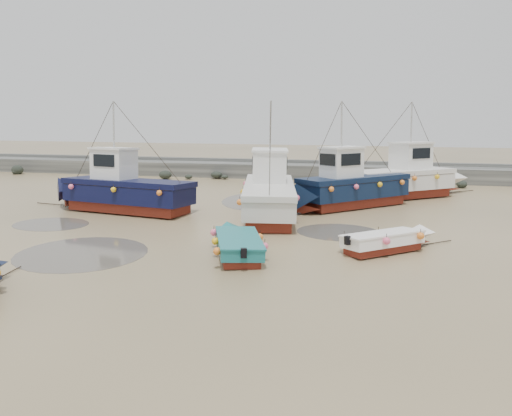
# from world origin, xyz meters

# --- Properties ---
(ground) EXTENTS (120.00, 120.00, 0.00)m
(ground) POSITION_xyz_m (0.00, 0.00, 0.00)
(ground) COLOR #9F885F
(ground) RESTS_ON ground
(seawall) EXTENTS (60.00, 4.92, 1.50)m
(seawall) POSITION_xyz_m (0.05, 21.99, 0.63)
(seawall) COLOR slate
(seawall) RESTS_ON ground
(puddle_a) EXTENTS (5.38, 5.38, 0.01)m
(puddle_a) POSITION_xyz_m (-4.49, -1.65, 0.00)
(puddle_a) COLOR #534D44
(puddle_a) RESTS_ON ground
(puddle_b) EXTENTS (4.08, 4.08, 0.01)m
(puddle_b) POSITION_xyz_m (5.74, 4.07, 0.00)
(puddle_b) COLOR #534D44
(puddle_b) RESTS_ON ground
(puddle_c) EXTENTS (3.96, 3.96, 0.01)m
(puddle_c) POSITION_xyz_m (-8.84, 2.78, 0.00)
(puddle_c) COLOR #534D44
(puddle_c) RESTS_ON ground
(puddle_d) EXTENTS (5.72, 5.72, 0.01)m
(puddle_d) POSITION_xyz_m (0.86, 11.41, 0.00)
(puddle_d) COLOR #534D44
(puddle_d) RESTS_ON ground
(dinghy_2) EXTENTS (2.97, 5.83, 1.43)m
(dinghy_2) POSITION_xyz_m (1.82, -0.50, 0.55)
(dinghy_2) COLOR maroon
(dinghy_2) RESTS_ON ground
(dinghy_3) EXTENTS (4.88, 4.02, 1.43)m
(dinghy_3) POSITION_xyz_m (7.93, 1.18, 0.55)
(dinghy_3) COLOR maroon
(dinghy_3) RESTS_ON ground
(cabin_boat_0) EXTENTS (10.63, 4.14, 6.22)m
(cabin_boat_0) POSITION_xyz_m (-6.86, 6.54, 1.32)
(cabin_boat_0) COLOR maroon
(cabin_boat_0) RESTS_ON ground
(cabin_boat_1) EXTENTS (4.10, 10.90, 6.22)m
(cabin_boat_1) POSITION_xyz_m (1.76, 7.09, 1.32)
(cabin_boat_1) COLOR maroon
(cabin_boat_1) RESTS_ON ground
(cabin_boat_2) EXTENTS (8.35, 7.42, 6.22)m
(cabin_boat_2) POSITION_xyz_m (5.85, 10.17, 1.35)
(cabin_boat_2) COLOR maroon
(cabin_boat_2) RESTS_ON ground
(cabin_boat_3) EXTENTS (9.25, 7.11, 6.22)m
(cabin_boat_3) POSITION_xyz_m (9.72, 14.67, 1.34)
(cabin_boat_3) COLOR maroon
(cabin_boat_3) RESTS_ON ground
(person) EXTENTS (0.80, 0.66, 1.87)m
(person) POSITION_xyz_m (-6.38, 7.27, 0.00)
(person) COLOR #1D253A
(person) RESTS_ON ground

